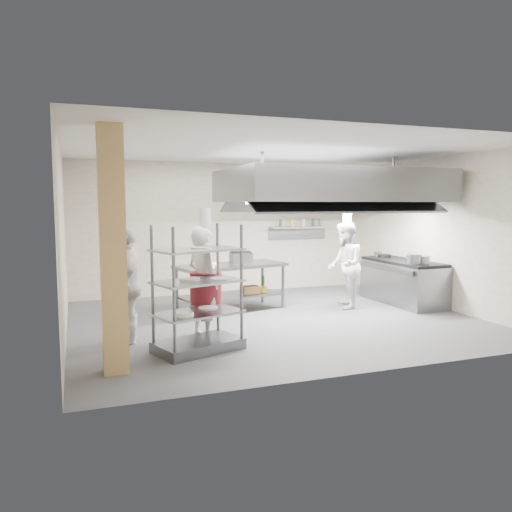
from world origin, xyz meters
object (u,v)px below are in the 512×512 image
object	(u,v)px
island	(231,287)
cooking_range	(403,283)
griddle	(241,258)
stockpot	(414,259)
chef_line	(345,265)
chef_plating	(128,285)
pass_rack	(198,288)
chef_head	(203,283)

from	to	relation	value
island	cooking_range	size ratio (longest dim) A/B	1.06
griddle	stockpot	size ratio (longest dim) A/B	1.45
chef_line	chef_plating	xyz separation A→B (m)	(-4.28, -1.04, 0.01)
chef_plating	stockpot	xyz separation A→B (m)	(5.45, 0.44, 0.13)
chef_plating	pass_rack	bearing A→B (deg)	56.06
cooking_range	stockpot	world-z (taller)	stockpot
island	chef_line	distance (m)	2.29
island	chef_line	xyz separation A→B (m)	(2.19, -0.53, 0.41)
island	chef_plating	xyz separation A→B (m)	(-2.09, -1.58, 0.41)
chef_head	griddle	distance (m)	2.27
chef_head	chef_line	distance (m)	3.41
pass_rack	chef_line	xyz separation A→B (m)	(3.42, 1.85, -0.03)
griddle	chef_head	bearing A→B (deg)	-119.13
chef_plating	griddle	distance (m)	2.91
cooking_range	chef_line	xyz separation A→B (m)	(-1.40, -0.03, 0.44)
pass_rack	chef_plating	distance (m)	1.18
island	chef_line	world-z (taller)	chef_line
chef_head	island	bearing A→B (deg)	-53.07
chef_plating	griddle	world-z (taller)	chef_plating
island	griddle	world-z (taller)	griddle
chef_plating	stockpot	bearing A→B (deg)	103.55
island	griddle	distance (m)	0.63
pass_rack	chef_line	distance (m)	3.88
pass_rack	cooking_range	distance (m)	5.19
stockpot	griddle	bearing A→B (deg)	157.49
chef_head	chef_plating	bearing A→B (deg)	57.58
cooking_range	chef_head	distance (m)	4.77
pass_rack	griddle	size ratio (longest dim) A/B	4.32
cooking_range	griddle	xyz separation A→B (m)	(-3.34, 0.65, 0.59)
cooking_range	chef_plating	bearing A→B (deg)	-169.28
chef_head	chef_line	world-z (taller)	chef_head
island	griddle	xyz separation A→B (m)	(0.25, 0.15, 0.56)
island	chef_plating	size ratio (longest dim) A/B	1.22
island	chef_head	size ratio (longest dim) A/B	1.22
pass_rack	griddle	distance (m)	2.93
cooking_range	chef_head	world-z (taller)	chef_head
cooking_range	chef_plating	xyz separation A→B (m)	(-5.68, -1.08, 0.45)
griddle	island	bearing A→B (deg)	-145.28
island	chef_head	bearing A→B (deg)	-132.96
pass_rack	chef_line	bearing A→B (deg)	9.61
chef_line	griddle	size ratio (longest dim) A/B	4.18
stockpot	pass_rack	bearing A→B (deg)	-164.90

